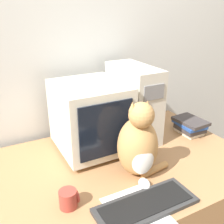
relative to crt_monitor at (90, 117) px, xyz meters
name	(u,v)px	position (x,y,z in m)	size (l,w,h in m)	color
wall_back	(76,49)	(0.06, 0.33, 0.32)	(7.00, 0.05, 2.50)	silver
desk	(116,216)	(0.06, -0.20, -0.57)	(1.45, 0.92, 0.73)	#9E7047
crt_monitor	(90,117)	(0.00, 0.00, 0.00)	(0.36, 0.41, 0.39)	beige
computer_tower	(133,103)	(0.30, 0.03, 0.02)	(0.18, 0.40, 0.45)	beige
keyboard	(146,205)	(0.01, -0.54, -0.19)	(0.44, 0.17, 0.02)	#2D2D2D
cat	(139,145)	(0.11, -0.33, -0.04)	(0.29, 0.28, 0.40)	#B7844C
book_stack	(190,126)	(0.65, -0.12, -0.15)	(0.16, 0.21, 0.10)	beige
pen	(112,206)	(-0.12, -0.48, -0.20)	(0.15, 0.03, 0.01)	maroon
paper_sheet	(138,213)	(-0.04, -0.56, -0.20)	(0.21, 0.30, 0.00)	white
mug	(69,199)	(-0.27, -0.39, -0.16)	(0.08, 0.08, 0.08)	#9E382D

